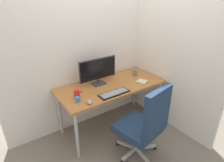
{
  "coord_description": "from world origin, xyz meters",
  "views": [
    {
      "loc": [
        -1.42,
        -2.05,
        1.95
      ],
      "look_at": [
        -0.04,
        -0.07,
        0.83
      ],
      "focal_mm": 30.23,
      "sensor_mm": 36.0,
      "label": 1
    }
  ],
  "objects_px": {
    "pen_holder": "(135,72)",
    "coffee_mug": "(77,93)",
    "desk_clamp_accessory": "(78,99)",
    "notebook": "(142,82)",
    "monitor": "(98,70)",
    "mouse": "(90,102)",
    "office_chair": "(145,123)",
    "keyboard": "(114,93)"
  },
  "relations": [
    {
      "from": "office_chair",
      "to": "pen_holder",
      "type": "bearing_deg",
      "value": 56.41
    },
    {
      "from": "coffee_mug",
      "to": "desk_clamp_accessory",
      "type": "xyz_separation_m",
      "value": [
        -0.05,
        -0.12,
        -0.02
      ]
    },
    {
      "from": "coffee_mug",
      "to": "notebook",
      "type": "bearing_deg",
      "value": -9.28
    },
    {
      "from": "keyboard",
      "to": "mouse",
      "type": "distance_m",
      "value": 0.39
    },
    {
      "from": "monitor",
      "to": "keyboard",
      "type": "distance_m",
      "value": 0.45
    },
    {
      "from": "office_chair",
      "to": "mouse",
      "type": "relative_size",
      "value": 10.93
    },
    {
      "from": "monitor",
      "to": "desk_clamp_accessory",
      "type": "height_order",
      "value": "monitor"
    },
    {
      "from": "office_chair",
      "to": "coffee_mug",
      "type": "relative_size",
      "value": 9.69
    },
    {
      "from": "office_chair",
      "to": "keyboard",
      "type": "bearing_deg",
      "value": 99.81
    },
    {
      "from": "pen_holder",
      "to": "notebook",
      "type": "bearing_deg",
      "value": -108.22
    },
    {
      "from": "pen_holder",
      "to": "coffee_mug",
      "type": "distance_m",
      "value": 1.08
    },
    {
      "from": "pen_holder",
      "to": "desk_clamp_accessory",
      "type": "distance_m",
      "value": 1.15
    },
    {
      "from": "pen_holder",
      "to": "notebook",
      "type": "height_order",
      "value": "pen_holder"
    },
    {
      "from": "office_chair",
      "to": "coffee_mug",
      "type": "height_order",
      "value": "office_chair"
    },
    {
      "from": "monitor",
      "to": "pen_holder",
      "type": "bearing_deg",
      "value": -7.65
    },
    {
      "from": "keyboard",
      "to": "notebook",
      "type": "relative_size",
      "value": 3.05
    },
    {
      "from": "pen_holder",
      "to": "keyboard",
      "type": "bearing_deg",
      "value": -154.04
    },
    {
      "from": "desk_clamp_accessory",
      "to": "notebook",
      "type": "bearing_deg",
      "value": -2.24
    },
    {
      "from": "pen_holder",
      "to": "coffee_mug",
      "type": "xyz_separation_m",
      "value": [
        -1.08,
        -0.1,
        -0.0
      ]
    },
    {
      "from": "monitor",
      "to": "coffee_mug",
      "type": "xyz_separation_m",
      "value": [
        -0.43,
        -0.18,
        -0.16
      ]
    },
    {
      "from": "office_chair",
      "to": "monitor",
      "type": "height_order",
      "value": "monitor"
    },
    {
      "from": "coffee_mug",
      "to": "keyboard",
      "type": "bearing_deg",
      "value": -25.89
    },
    {
      "from": "office_chair",
      "to": "keyboard",
      "type": "height_order",
      "value": "office_chair"
    },
    {
      "from": "monitor",
      "to": "desk_clamp_accessory",
      "type": "distance_m",
      "value": 0.6
    },
    {
      "from": "notebook",
      "to": "office_chair",
      "type": "bearing_deg",
      "value": -149.55
    },
    {
      "from": "pen_holder",
      "to": "coffee_mug",
      "type": "bearing_deg",
      "value": -174.95
    },
    {
      "from": "mouse",
      "to": "keyboard",
      "type": "bearing_deg",
      "value": 15.91
    },
    {
      "from": "pen_holder",
      "to": "desk_clamp_accessory",
      "type": "xyz_separation_m",
      "value": [
        -1.13,
        -0.22,
        -0.02
      ]
    },
    {
      "from": "monitor",
      "to": "mouse",
      "type": "xyz_separation_m",
      "value": [
        -0.38,
        -0.42,
        -0.19
      ]
    },
    {
      "from": "office_chair",
      "to": "monitor",
      "type": "xyz_separation_m",
      "value": [
        -0.1,
        0.91,
        0.42
      ]
    },
    {
      "from": "office_chair",
      "to": "desk_clamp_accessory",
      "type": "distance_m",
      "value": 0.87
    },
    {
      "from": "keyboard",
      "to": "coffee_mug",
      "type": "bearing_deg",
      "value": 154.11
    },
    {
      "from": "keyboard",
      "to": "desk_clamp_accessory",
      "type": "distance_m",
      "value": 0.5
    },
    {
      "from": "pen_holder",
      "to": "desk_clamp_accessory",
      "type": "relative_size",
      "value": 2.51
    },
    {
      "from": "mouse",
      "to": "pen_holder",
      "type": "distance_m",
      "value": 1.08
    },
    {
      "from": "office_chair",
      "to": "mouse",
      "type": "height_order",
      "value": "office_chair"
    },
    {
      "from": "mouse",
      "to": "pen_holder",
      "type": "height_order",
      "value": "pen_holder"
    },
    {
      "from": "office_chair",
      "to": "pen_holder",
      "type": "distance_m",
      "value": 1.02
    },
    {
      "from": "office_chair",
      "to": "desk_clamp_accessory",
      "type": "xyz_separation_m",
      "value": [
        -0.58,
        0.61,
        0.23
      ]
    },
    {
      "from": "office_chair",
      "to": "notebook",
      "type": "relative_size",
      "value": 7.24
    },
    {
      "from": "keyboard",
      "to": "coffee_mug",
      "type": "xyz_separation_m",
      "value": [
        -0.44,
        0.21,
        0.04
      ]
    },
    {
      "from": "notebook",
      "to": "monitor",
      "type": "bearing_deg",
      "value": 128.06
    }
  ]
}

